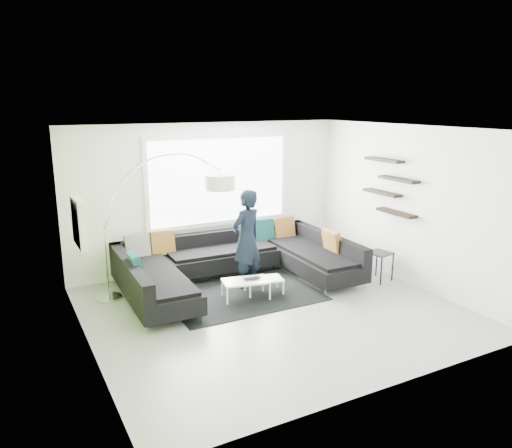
# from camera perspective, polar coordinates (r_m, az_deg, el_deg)

# --- Properties ---
(ground) EXTENTS (5.50, 5.50, 0.00)m
(ground) POSITION_cam_1_polar(r_m,az_deg,el_deg) (7.94, 1.94, -9.81)
(ground) COLOR gray
(ground) RESTS_ON ground
(room_shell) EXTENTS (5.54, 5.04, 2.82)m
(room_shell) POSITION_cam_1_polar(r_m,az_deg,el_deg) (7.59, 1.53, 3.41)
(room_shell) COLOR white
(room_shell) RESTS_ON ground
(sectional_sofa) EXTENTS (4.03, 2.56, 0.86)m
(sectional_sofa) POSITION_cam_1_polar(r_m,az_deg,el_deg) (8.81, -2.09, -4.72)
(sectional_sofa) COLOR black
(sectional_sofa) RESTS_ON ground
(rug) EXTENTS (2.52, 1.84, 0.01)m
(rug) POSITION_cam_1_polar(r_m,az_deg,el_deg) (8.53, -1.71, -8.02)
(rug) COLOR black
(rug) RESTS_ON ground
(coffee_table) EXTENTS (1.07, 0.76, 0.32)m
(coffee_table) POSITION_cam_1_polar(r_m,az_deg,el_deg) (8.42, -0.11, -7.20)
(coffee_table) COLOR white
(coffee_table) RESTS_ON ground
(arc_lamp) EXTENTS (2.38, 1.42, 2.37)m
(arc_lamp) POSITION_cam_1_polar(r_m,az_deg,el_deg) (8.33, -17.02, -0.65)
(arc_lamp) COLOR silver
(arc_lamp) RESTS_ON ground
(side_table) EXTENTS (0.47, 0.47, 0.53)m
(side_table) POSITION_cam_1_polar(r_m,az_deg,el_deg) (9.36, 13.86, -4.73)
(side_table) COLOR black
(side_table) RESTS_ON ground
(person) EXTENTS (0.89, 0.81, 1.73)m
(person) POSITION_cam_1_polar(r_m,az_deg,el_deg) (8.63, -1.09, -1.72)
(person) COLOR black
(person) RESTS_ON ground
(laptop) EXTENTS (0.34, 0.26, 0.02)m
(laptop) POSITION_cam_1_polar(r_m,az_deg,el_deg) (8.26, -0.36, -6.36)
(laptop) COLOR black
(laptop) RESTS_ON coffee_table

